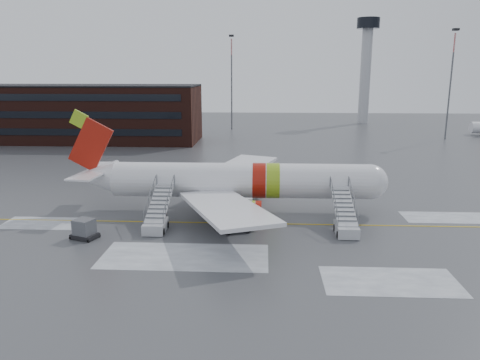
# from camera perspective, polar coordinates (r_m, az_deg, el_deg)

# --- Properties ---
(ground) EXTENTS (260.00, 260.00, 0.00)m
(ground) POSITION_cam_1_polar(r_m,az_deg,el_deg) (48.92, 2.18, -4.96)
(ground) COLOR #494C4F
(ground) RESTS_ON ground
(airliner) EXTENTS (35.03, 32.97, 11.18)m
(airliner) POSITION_cam_1_polar(r_m,az_deg,el_deg) (51.35, -0.95, -0.11)
(airliner) COLOR white
(airliner) RESTS_ON ground
(airstair_fwd) EXTENTS (2.05, 7.70, 3.48)m
(airstair_fwd) POSITION_cam_1_polar(r_m,az_deg,el_deg) (46.26, 12.71, -4.97)
(airstair_fwd) COLOR #B7BABF
(airstair_fwd) RESTS_ON ground
(airstair_aft) EXTENTS (2.05, 7.70, 3.48)m
(airstair_aft) POSITION_cam_1_polar(r_m,az_deg,el_deg) (46.73, -10.06, -4.66)
(airstair_aft) COLOR #ACAEB3
(airstair_aft) RESTS_ON ground
(pushback_tug) EXTENTS (3.31, 2.98, 1.67)m
(pushback_tug) POSITION_cam_1_polar(r_m,az_deg,el_deg) (45.45, -0.83, -5.40)
(pushback_tug) COLOR black
(pushback_tug) RESTS_ON ground
(uld_container) EXTENTS (2.68, 2.31, 1.85)m
(uld_container) POSITION_cam_1_polar(r_m,az_deg,el_deg) (45.90, -18.44, -5.75)
(uld_container) COLOR black
(uld_container) RESTS_ON ground
(terminal_building) EXTENTS (62.00, 16.11, 12.30)m
(terminal_building) POSITION_cam_1_polar(r_m,az_deg,el_deg) (111.58, -21.38, 7.63)
(terminal_building) COLOR #3F1E16
(terminal_building) RESTS_ON ground
(control_tower) EXTENTS (6.40, 6.40, 30.00)m
(control_tower) POSITION_cam_1_polar(r_m,az_deg,el_deg) (144.58, 15.14, 14.12)
(control_tower) COLOR #B2B5BA
(control_tower) RESTS_ON ground
(light_mast_far_ne) EXTENTS (1.20, 1.20, 24.25)m
(light_mast_far_ne) POSITION_cam_1_polar(r_m,az_deg,el_deg) (116.17, 24.33, 11.34)
(light_mast_far_ne) COLOR #595B60
(light_mast_far_ne) RESTS_ON ground
(light_mast_far_n) EXTENTS (1.20, 1.20, 24.25)m
(light_mast_far_n) POSITION_cam_1_polar(r_m,az_deg,el_deg) (124.80, -1.03, 12.52)
(light_mast_far_n) COLOR #595B60
(light_mast_far_n) RESTS_ON ground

